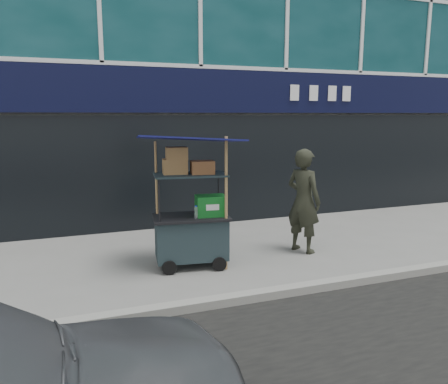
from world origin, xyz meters
name	(u,v)px	position (x,y,z in m)	size (l,w,h in m)	color
ground	(285,289)	(0.00, 0.00, 0.00)	(80.00, 80.00, 0.00)	slate
curb	(292,290)	(0.00, -0.20, 0.06)	(80.00, 0.18, 0.12)	gray
vendor_cart	(192,221)	(-0.95, 1.37, 0.75)	(1.71, 1.32, 2.14)	#18262A
vendor_man	(304,201)	(1.11, 1.43, 0.92)	(0.67, 0.44, 1.84)	#26291E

